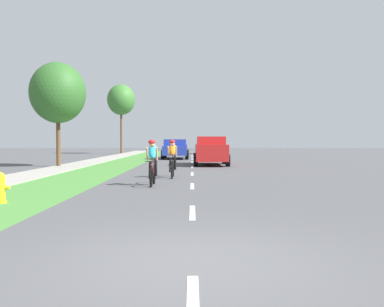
% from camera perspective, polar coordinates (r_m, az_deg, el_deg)
% --- Properties ---
extents(ground_plane, '(120.00, 120.00, 0.00)m').
position_cam_1_polar(ground_plane, '(25.26, -0.13, -1.70)').
color(ground_plane, '#4C4C4F').
extents(grass_verge, '(2.90, 70.00, 0.01)m').
position_cam_1_polar(grass_verge, '(25.70, -10.77, -1.67)').
color(grass_verge, '#478438').
rests_on(grass_verge, ground_plane).
extents(sidewalk_concrete, '(2.00, 70.00, 0.10)m').
position_cam_1_polar(sidewalk_concrete, '(26.27, -16.03, -1.63)').
color(sidewalk_concrete, '#9E998E').
rests_on(sidewalk_concrete, ground_plane).
extents(lane_markings_center, '(0.12, 52.71, 0.01)m').
position_cam_1_polar(lane_markings_center, '(29.26, -0.13, -1.21)').
color(lane_markings_center, white).
rests_on(lane_markings_center, ground_plane).
extents(cyclist_lead, '(0.42, 1.72, 1.58)m').
position_cam_1_polar(cyclist_lead, '(14.19, -5.62, -1.19)').
color(cyclist_lead, black).
rests_on(cyclist_lead, ground_plane).
extents(cyclist_trailing, '(0.42, 1.72, 1.58)m').
position_cam_1_polar(cyclist_trailing, '(17.16, -2.85, -0.66)').
color(cyclist_trailing, black).
rests_on(cyclist_trailing, ground_plane).
extents(suv_red, '(2.15, 4.70, 1.79)m').
position_cam_1_polar(suv_red, '(26.01, 2.46, 0.49)').
color(suv_red, red).
rests_on(suv_red, ground_plane).
extents(pickup_blue, '(2.22, 5.10, 1.64)m').
position_cam_1_polar(pickup_blue, '(34.86, -2.45, 0.63)').
color(pickup_blue, '#23389E').
rests_on(pickup_blue, ground_plane).
extents(sedan_maroon, '(1.98, 4.30, 1.52)m').
position_cam_1_polar(sedan_maroon, '(47.48, 2.04, 0.88)').
color(sedan_maroon, maroon).
rests_on(sedan_maroon, ground_plane).
extents(street_tree_near, '(3.23, 3.23, 6.12)m').
position_cam_1_polar(street_tree_near, '(25.62, -18.20, 7.96)').
color(street_tree_near, brown).
rests_on(street_tree_near, ground_plane).
extents(street_tree_far, '(3.20, 3.20, 8.01)m').
position_cam_1_polar(street_tree_far, '(48.61, -9.92, 7.31)').
color(street_tree_far, brown).
rests_on(street_tree_far, ground_plane).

